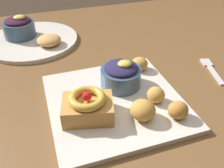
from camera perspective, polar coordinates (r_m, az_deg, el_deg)
name	(u,v)px	position (r m, az deg, el deg)	size (l,w,h in m)	color
dining_table	(114,92)	(0.71, 0.55, -1.94)	(1.50, 1.02, 0.73)	brown
front_plate	(115,101)	(0.54, 0.67, -4.09)	(0.29, 0.29, 0.01)	silver
cake_slice	(88,106)	(0.48, -5.71, -5.20)	(0.11, 0.09, 0.06)	#C68E47
berry_ramekin	(121,75)	(0.57, 2.08, 2.18)	(0.09, 0.09, 0.07)	#3D5675
fritter_front	(143,110)	(0.49, 7.23, -6.06)	(0.05, 0.05, 0.04)	gold
fritter_middle	(156,95)	(0.53, 10.20, -2.50)	(0.04, 0.04, 0.03)	gold
fritter_back	(178,110)	(0.50, 15.17, -5.89)	(0.04, 0.04, 0.04)	#BC7F38
fritter_extra	(140,64)	(0.63, 6.48, 4.71)	(0.04, 0.04, 0.03)	gold
back_plate	(32,40)	(0.84, -18.15, 9.66)	(0.29, 0.29, 0.01)	silver
back_ramekin	(19,27)	(0.86, -20.90, 12.27)	(0.10, 0.10, 0.07)	#3D5675
back_pastry	(49,40)	(0.78, -14.51, 9.89)	(0.07, 0.07, 0.03)	tan
fork	(211,69)	(0.71, 22.18, 3.25)	(0.05, 0.13, 0.00)	silver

